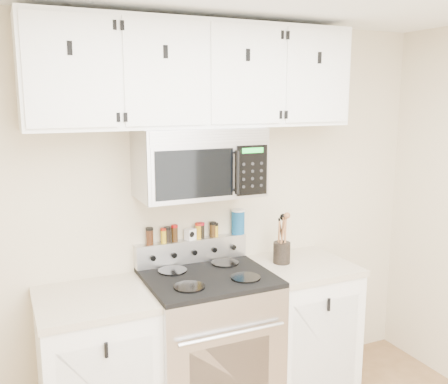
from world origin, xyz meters
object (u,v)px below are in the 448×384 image
Objects in this scene: utensil_crock at (282,251)px; microwave at (200,162)px; salt_canister at (238,222)px; range at (209,345)px.

microwave is at bearing 175.42° from utensil_crock.
utensil_crock is at bearing -4.58° from microwave.
utensil_crock is 1.97× the size of salt_canister.
range is 3.28× the size of utensil_crock.
microwave reaches higher than utensil_crock.
salt_canister is at bearing 39.70° from range.
range is 6.47× the size of salt_canister.
utensil_crock is 0.36m from salt_canister.
microwave is at bearing 89.77° from range.
utensil_crock is (0.57, 0.08, 0.52)m from range.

